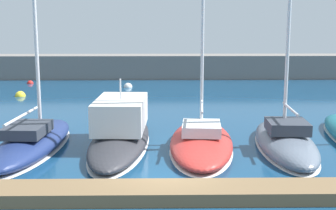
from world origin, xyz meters
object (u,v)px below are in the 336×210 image
object	(u,v)px
motorboat_charcoal_third	(121,130)
sailboat_navy_second	(33,139)
sailboat_red_fourth	(201,140)
mooring_buoy_red	(30,84)
sailboat_slate_fifth	(285,139)
mooring_buoy_yellow	(20,96)
mooring_buoy_white	(128,87)

from	to	relation	value
motorboat_charcoal_third	sailboat_navy_second	bearing A→B (deg)	104.05
sailboat_navy_second	sailboat_red_fourth	distance (m)	7.82
sailboat_red_fourth	mooring_buoy_red	distance (m)	27.48
sailboat_navy_second	motorboat_charcoal_third	xyz separation A→B (m)	(3.99, 0.82, 0.18)
sailboat_slate_fifth	mooring_buoy_yellow	xyz separation A→B (m)	(-17.01, 15.79, -0.44)
sailboat_red_fourth	mooring_buoy_yellow	distance (m)	20.40
motorboat_charcoal_third	sailboat_slate_fifth	xyz separation A→B (m)	(7.73, -0.85, -0.26)
mooring_buoy_red	sailboat_red_fourth	bearing A→B (deg)	-58.25
motorboat_charcoal_third	sailboat_red_fourth	distance (m)	3.89
motorboat_charcoal_third	sailboat_slate_fifth	distance (m)	7.78
mooring_buoy_red	sailboat_navy_second	bearing A→B (deg)	-74.22
sailboat_navy_second	motorboat_charcoal_third	distance (m)	4.08
sailboat_slate_fifth	mooring_buoy_yellow	bearing A→B (deg)	50.97
mooring_buoy_red	mooring_buoy_white	bearing A→B (deg)	-15.63
mooring_buoy_red	mooring_buoy_white	xyz separation A→B (m)	(9.61, -2.69, 0.00)
motorboat_charcoal_third	sailboat_red_fourth	bearing A→B (deg)	-97.77
sailboat_red_fourth	sailboat_slate_fifth	xyz separation A→B (m)	(3.91, -0.16, 0.03)
sailboat_navy_second	motorboat_charcoal_third	world-z (taller)	sailboat_navy_second
mooring_buoy_red	motorboat_charcoal_third	bearing A→B (deg)	-64.88
mooring_buoy_white	mooring_buoy_yellow	bearing A→B (deg)	-148.59
sailboat_slate_fifth	mooring_buoy_white	world-z (taller)	sailboat_slate_fifth
sailboat_red_fourth	mooring_buoy_white	size ratio (longest dim) A/B	22.93
mooring_buoy_yellow	mooring_buoy_white	world-z (taller)	mooring_buoy_yellow
sailboat_slate_fifth	mooring_buoy_red	size ratio (longest dim) A/B	27.11
mooring_buoy_red	sailboat_slate_fifth	bearing A→B (deg)	-52.03
sailboat_navy_second	mooring_buoy_yellow	bearing A→B (deg)	22.18
sailboat_red_fourth	mooring_buoy_yellow	xyz separation A→B (m)	(-13.11, 15.63, -0.42)
sailboat_slate_fifth	mooring_buoy_white	distance (m)	22.60
motorboat_charcoal_third	mooring_buoy_yellow	bearing A→B (deg)	34.23
sailboat_slate_fifth	mooring_buoy_white	size ratio (longest dim) A/B	20.81
sailboat_red_fourth	sailboat_slate_fifth	bearing A→B (deg)	-87.50
sailboat_navy_second	mooring_buoy_red	xyz separation A→B (m)	(-6.64, 23.50, -0.52)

